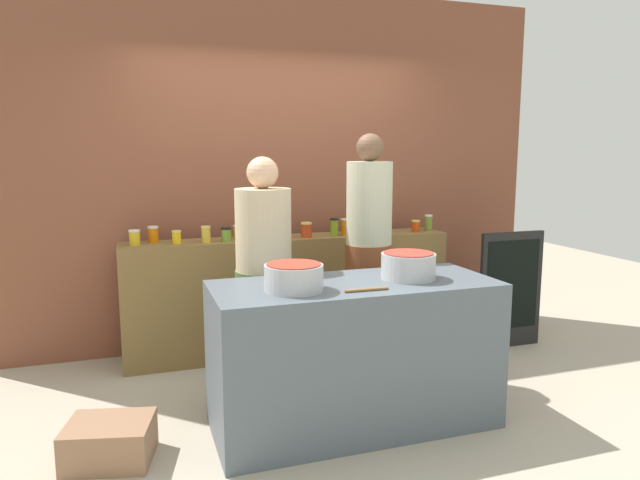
{
  "coord_description": "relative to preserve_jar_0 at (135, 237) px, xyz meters",
  "views": [
    {
      "loc": [
        -1.26,
        -3.39,
        1.66
      ],
      "look_at": [
        0.0,
        0.35,
        1.05
      ],
      "focal_mm": 32.25,
      "sensor_mm": 36.0,
      "label": 1
    }
  ],
  "objects": [
    {
      "name": "cooking_pot_center",
      "position": [
        1.57,
        -1.38,
        -0.05
      ],
      "size": [
        0.33,
        0.33,
        0.16
      ],
      "color": "#B7B7BC",
      "rests_on": "prep_table"
    },
    {
      "name": "storefront_wall",
      "position": [
        1.22,
        0.37,
        0.48
      ],
      "size": [
        4.8,
        0.12,
        3.0
      ],
      "primitive_type": "cube",
      "color": "brown",
      "rests_on": "ground"
    },
    {
      "name": "chalkboard_sign",
      "position": [
        3.01,
        -0.49,
        -0.52
      ],
      "size": [
        0.59,
        0.05,
        0.99
      ],
      "color": "black",
      "rests_on": "ground"
    },
    {
      "name": "preserve_jar_12",
      "position": [
        2.02,
        0.06,
        0.02
      ],
      "size": [
        0.08,
        0.08,
        0.15
      ],
      "color": "#5D9130",
      "rests_on": "display_shelf"
    },
    {
      "name": "preserve_jar_4",
      "position": [
        0.68,
        -0.05,
        -0.0
      ],
      "size": [
        0.08,
        0.08,
        0.11
      ],
      "color": "olive",
      "rests_on": "display_shelf"
    },
    {
      "name": "cook_in_cap",
      "position": [
        1.64,
        -0.61,
        -0.21
      ],
      "size": [
        0.35,
        0.35,
        1.79
      ],
      "color": "brown",
      "rests_on": "ground"
    },
    {
      "name": "display_shelf",
      "position": [
        1.22,
        0.02,
        -0.54
      ],
      "size": [
        2.7,
        0.36,
        0.96
      ],
      "primitive_type": "cube",
      "color": "brown",
      "rests_on": "ground"
    },
    {
      "name": "cook_with_tongs",
      "position": [
        0.8,
        -0.8,
        -0.29
      ],
      "size": [
        0.38,
        0.38,
        1.63
      ],
      "color": "#4F6443",
      "rests_on": "ground"
    },
    {
      "name": "preserve_jar_2",
      "position": [
        0.3,
        -0.03,
        -0.01
      ],
      "size": [
        0.07,
        0.07,
        0.1
      ],
      "color": "yellow",
      "rests_on": "display_shelf"
    },
    {
      "name": "ground",
      "position": [
        1.22,
        -1.08,
        -1.02
      ],
      "size": [
        12.0,
        12.0,
        0.0
      ],
      "primitive_type": "plane",
      "color": "#ADA28D"
    },
    {
      "name": "preserve_jar_1",
      "position": [
        0.14,
        0.08,
        0.01
      ],
      "size": [
        0.08,
        0.08,
        0.13
      ],
      "color": "#D06507",
      "rests_on": "display_shelf"
    },
    {
      "name": "preserve_jar_14",
      "position": [
        2.48,
        0.01,
        0.01
      ],
      "size": [
        0.07,
        0.07,
        0.14
      ],
      "color": "olive",
      "rests_on": "display_shelf"
    },
    {
      "name": "preserve_jar_6",
      "position": [
        0.96,
        0.01,
        0.01
      ],
      "size": [
        0.08,
        0.08,
        0.13
      ],
      "color": "brown",
      "rests_on": "display_shelf"
    },
    {
      "name": "preserve_jar_5",
      "position": [
        0.8,
        0.07,
        -0.0
      ],
      "size": [
        0.09,
        0.09,
        0.11
      ],
      "color": "gold",
      "rests_on": "display_shelf"
    },
    {
      "name": "bread_crate",
      "position": [
        -0.19,
        -1.36,
        -0.91
      ],
      "size": [
        0.52,
        0.45,
        0.22
      ],
      "primitive_type": "cube",
      "rotation": [
        0.0,
        0.0,
        -0.24
      ],
      "color": "#946B4E",
      "rests_on": "ground"
    },
    {
      "name": "preserve_jar_11",
      "position": [
        1.83,
        -0.03,
        -0.0
      ],
      "size": [
        0.09,
        0.09,
        0.11
      ],
      "color": "olive",
      "rests_on": "display_shelf"
    },
    {
      "name": "preserve_jar_0",
      "position": [
        0.0,
        0.0,
        0.0
      ],
      "size": [
        0.08,
        0.08,
        0.12
      ],
      "color": "gold",
      "rests_on": "display_shelf"
    },
    {
      "name": "preserve_jar_10",
      "position": [
        1.68,
        -0.03,
        0.01
      ],
      "size": [
        0.09,
        0.09,
        0.14
      ],
      "color": "orange",
      "rests_on": "display_shelf"
    },
    {
      "name": "preserve_jar_8",
      "position": [
        1.34,
        -0.03,
        0.0
      ],
      "size": [
        0.09,
        0.09,
        0.12
      ],
      "color": "#B93917",
      "rests_on": "display_shelf"
    },
    {
      "name": "prep_table",
      "position": [
        1.22,
        -1.38,
        -0.58
      ],
      "size": [
        1.7,
        0.7,
        0.89
      ],
      "primitive_type": "cube",
      "color": "#525E68",
      "rests_on": "ground"
    },
    {
      "name": "preserve_jar_13",
      "position": [
        2.34,
        -0.03,
        -0.01
      ],
      "size": [
        0.07,
        0.07,
        0.1
      ],
      "color": "#BE3A0B",
      "rests_on": "display_shelf"
    },
    {
      "name": "preserve_jar_3",
      "position": [
        0.52,
        -0.04,
        0.01
      ],
      "size": [
        0.07,
        0.07,
        0.13
      ],
      "color": "gold",
      "rests_on": "display_shelf"
    },
    {
      "name": "wooden_spoon",
      "position": [
        1.2,
        -1.6,
        -0.12
      ],
      "size": [
        0.26,
        0.02,
        0.02
      ],
      "primitive_type": "cylinder",
      "rotation": [
        1.57,
        0.0,
        4.69
      ],
      "color": "#9E703D",
      "rests_on": "prep_table"
    },
    {
      "name": "preserve_jar_7",
      "position": [
        1.16,
        -0.02,
        0.01
      ],
      "size": [
        0.08,
        0.08,
        0.13
      ],
      "color": "brown",
      "rests_on": "display_shelf"
    },
    {
      "name": "cooking_pot_left",
      "position": [
        0.82,
        -1.45,
        -0.06
      ],
      "size": [
        0.33,
        0.33,
        0.15
      ],
      "color": "#B7B7BC",
      "rests_on": "prep_table"
    },
    {
      "name": "preserve_jar_9",
      "position": [
        1.58,
        -0.03,
        0.02
      ],
      "size": [
        0.07,
        0.07,
        0.15
      ],
      "color": "olive",
      "rests_on": "display_shelf"
    }
  ]
}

